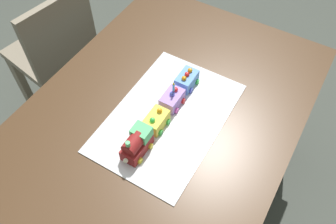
{
  "coord_description": "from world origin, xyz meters",
  "views": [
    {
      "loc": [
        -0.69,
        -0.43,
        1.83
      ],
      "look_at": [
        -0.01,
        -0.03,
        0.77
      ],
      "focal_mm": 37.15,
      "sensor_mm": 36.0,
      "label": 1
    }
  ],
  "objects_px": {
    "cake_car_flatbed_lavender": "(172,99)",
    "cake_car_gondola_sky_blue": "(187,80)",
    "cake_locomotive": "(137,143)",
    "birthday_candle": "(174,87)",
    "chair": "(56,52)",
    "dining_table": "(163,127)",
    "cake_car_caboose_lemon": "(156,120)"
  },
  "relations": [
    {
      "from": "birthday_candle",
      "to": "cake_locomotive",
      "type": "bearing_deg",
      "value": 180.0
    },
    {
      "from": "cake_car_flatbed_lavender",
      "to": "cake_car_gondola_sky_blue",
      "type": "distance_m",
      "value": 0.12
    },
    {
      "from": "dining_table",
      "to": "cake_car_caboose_lemon",
      "type": "bearing_deg",
      "value": -169.68
    },
    {
      "from": "dining_table",
      "to": "cake_locomotive",
      "type": "xyz_separation_m",
      "value": [
        -0.2,
        -0.01,
        0.16
      ]
    },
    {
      "from": "cake_locomotive",
      "to": "cake_car_flatbed_lavender",
      "type": "bearing_deg",
      "value": -0.0
    },
    {
      "from": "cake_car_caboose_lemon",
      "to": "cake_car_gondola_sky_blue",
      "type": "xyz_separation_m",
      "value": [
        0.24,
        -0.0,
        0.0
      ]
    },
    {
      "from": "cake_car_gondola_sky_blue",
      "to": "cake_car_caboose_lemon",
      "type": "bearing_deg",
      "value": 180.0
    },
    {
      "from": "dining_table",
      "to": "cake_car_flatbed_lavender",
      "type": "xyz_separation_m",
      "value": [
        0.05,
        -0.01,
        0.14
      ]
    },
    {
      "from": "cake_locomotive",
      "to": "cake_car_flatbed_lavender",
      "type": "distance_m",
      "value": 0.25
    },
    {
      "from": "cake_car_flatbed_lavender",
      "to": "cake_car_gondola_sky_blue",
      "type": "bearing_deg",
      "value": -0.0
    },
    {
      "from": "cake_car_gondola_sky_blue",
      "to": "chair",
      "type": "bearing_deg",
      "value": 86.53
    },
    {
      "from": "cake_locomotive",
      "to": "cake_car_gondola_sky_blue",
      "type": "height_order",
      "value": "cake_locomotive"
    },
    {
      "from": "dining_table",
      "to": "cake_car_caboose_lemon",
      "type": "height_order",
      "value": "cake_car_caboose_lemon"
    },
    {
      "from": "cake_locomotive",
      "to": "dining_table",
      "type": "bearing_deg",
      "value": 3.63
    },
    {
      "from": "chair",
      "to": "cake_car_caboose_lemon",
      "type": "distance_m",
      "value": 0.94
    },
    {
      "from": "cake_locomotive",
      "to": "birthday_candle",
      "type": "xyz_separation_m",
      "value": [
        0.26,
        -0.0,
        0.05
      ]
    },
    {
      "from": "cake_car_caboose_lemon",
      "to": "birthday_candle",
      "type": "relative_size",
      "value": 2.09
    },
    {
      "from": "dining_table",
      "to": "cake_car_gondola_sky_blue",
      "type": "distance_m",
      "value": 0.22
    },
    {
      "from": "cake_car_gondola_sky_blue",
      "to": "birthday_candle",
      "type": "height_order",
      "value": "birthday_candle"
    },
    {
      "from": "dining_table",
      "to": "cake_car_flatbed_lavender",
      "type": "distance_m",
      "value": 0.15
    },
    {
      "from": "dining_table",
      "to": "cake_locomotive",
      "type": "height_order",
      "value": "cake_locomotive"
    },
    {
      "from": "cake_car_flatbed_lavender",
      "to": "cake_car_gondola_sky_blue",
      "type": "relative_size",
      "value": 1.0
    },
    {
      "from": "cake_car_caboose_lemon",
      "to": "birthday_candle",
      "type": "distance_m",
      "value": 0.14
    },
    {
      "from": "chair",
      "to": "cake_car_gondola_sky_blue",
      "type": "relative_size",
      "value": 8.6
    },
    {
      "from": "chair",
      "to": "birthday_candle",
      "type": "distance_m",
      "value": 0.94
    },
    {
      "from": "dining_table",
      "to": "chair",
      "type": "height_order",
      "value": "chair"
    },
    {
      "from": "dining_table",
      "to": "birthday_candle",
      "type": "height_order",
      "value": "birthday_candle"
    },
    {
      "from": "cake_car_gondola_sky_blue",
      "to": "cake_car_flatbed_lavender",
      "type": "bearing_deg",
      "value": 180.0
    },
    {
      "from": "chair",
      "to": "cake_car_gondola_sky_blue",
      "type": "bearing_deg",
      "value": 96.44
    },
    {
      "from": "cake_car_caboose_lemon",
      "to": "cake_car_flatbed_lavender",
      "type": "xyz_separation_m",
      "value": [
        0.12,
        0.0,
        0.0
      ]
    },
    {
      "from": "cake_locomotive",
      "to": "birthday_candle",
      "type": "relative_size",
      "value": 2.93
    },
    {
      "from": "cake_car_flatbed_lavender",
      "to": "dining_table",
      "type": "bearing_deg",
      "value": 165.83
    }
  ]
}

